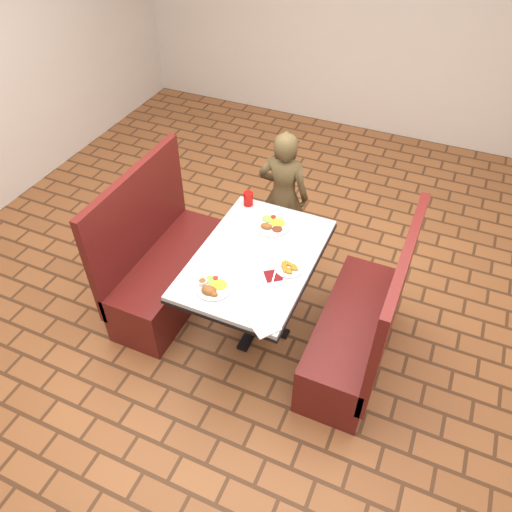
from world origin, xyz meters
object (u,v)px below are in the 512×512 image
(booth_bench_left, at_px, (165,267))
(near_dinner_plate, at_px, (213,286))
(dining_table, at_px, (256,266))
(booth_bench_right, at_px, (359,331))
(diner_person, at_px, (283,196))
(far_dinner_plate, at_px, (273,223))
(plantain_plate, at_px, (289,268))
(red_tumbler, at_px, (248,199))

(booth_bench_left, height_order, near_dinner_plate, booth_bench_left)
(dining_table, relative_size, booth_bench_right, 1.01)
(diner_person, distance_m, near_dinner_plate, 1.34)
(booth_bench_left, xyz_separation_m, diner_person, (0.64, 0.93, 0.28))
(dining_table, distance_m, far_dinner_plate, 0.37)
(near_dinner_plate, bearing_deg, booth_bench_left, 149.18)
(diner_person, bearing_deg, plantain_plate, 109.09)
(booth_bench_right, distance_m, far_dinner_plate, 1.00)
(booth_bench_left, xyz_separation_m, plantain_plate, (1.05, -0.03, 0.43))
(red_tumbler, bearing_deg, near_dinner_plate, -79.81)
(far_dinner_plate, height_order, red_tumbler, red_tumbler)
(diner_person, relative_size, far_dinner_plate, 4.56)
(far_dinner_plate, bearing_deg, booth_bench_left, -155.51)
(plantain_plate, xyz_separation_m, red_tumbler, (-0.55, 0.56, 0.04))
(booth_bench_right, bearing_deg, red_tumbler, 154.47)
(near_dinner_plate, height_order, red_tumbler, red_tumbler)
(diner_person, bearing_deg, dining_table, 95.43)
(red_tumbler, bearing_deg, far_dinner_plate, -31.49)
(dining_table, distance_m, booth_bench_left, 0.86)
(plantain_plate, bearing_deg, diner_person, 113.16)
(near_dinner_plate, distance_m, plantain_plate, 0.53)
(near_dinner_plate, bearing_deg, plantain_plate, 43.49)
(near_dinner_plate, relative_size, far_dinner_plate, 0.91)
(booth_bench_right, distance_m, near_dinner_plate, 1.11)
(diner_person, height_order, near_dinner_plate, diner_person)
(red_tumbler, bearing_deg, dining_table, -60.47)
(near_dinner_plate, xyz_separation_m, plantain_plate, (0.39, 0.37, -0.01))
(plantain_plate, bearing_deg, dining_table, 172.73)
(near_dinner_plate, distance_m, far_dinner_plate, 0.76)
(dining_table, relative_size, near_dinner_plate, 5.02)
(dining_table, relative_size, red_tumbler, 10.87)
(booth_bench_right, bearing_deg, plantain_plate, -176.57)
(dining_table, bearing_deg, booth_bench_right, 0.00)
(booth_bench_right, bearing_deg, diner_person, 135.82)
(far_dinner_plate, bearing_deg, dining_table, -86.60)
(booth_bench_left, height_order, far_dinner_plate, booth_bench_left)
(booth_bench_right, bearing_deg, dining_table, 180.00)
(booth_bench_right, height_order, near_dinner_plate, booth_bench_right)
(diner_person, xyz_separation_m, red_tumbler, (-0.14, -0.40, 0.20))
(far_dinner_plate, relative_size, red_tumbler, 2.38)
(booth_bench_left, bearing_deg, red_tumbler, 46.13)
(booth_bench_left, bearing_deg, diner_person, 55.23)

